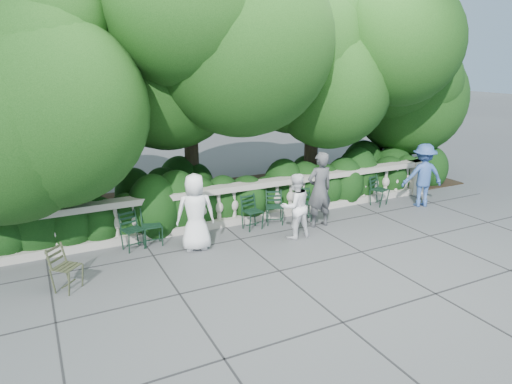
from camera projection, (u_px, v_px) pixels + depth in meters
name	position (u px, v px, depth m)	size (l,w,h in m)	color
ground	(277.00, 248.00, 9.88)	(90.00, 90.00, 0.00)	#48494F
balustrade	(241.00, 204.00, 11.28)	(12.00, 0.44, 1.00)	#9E998E
shrub_hedge	(223.00, 209.00, 12.45)	(15.00, 2.60, 1.70)	black
tree_canopy	(242.00, 58.00, 11.79)	(15.04, 6.52, 6.78)	#3F3023
chair_a	(154.00, 247.00, 9.91)	(0.44, 0.48, 0.84)	black
chair_b	(137.00, 251.00, 9.70)	(0.44, 0.48, 0.84)	black
chair_c	(275.00, 226.00, 11.18)	(0.44, 0.48, 0.84)	black
chair_d	(256.00, 231.00, 10.86)	(0.44, 0.48, 0.84)	black
chair_e	(304.00, 222.00, 11.44)	(0.44, 0.48, 0.84)	black
chair_f	(383.00, 206.00, 12.65)	(0.44, 0.48, 0.84)	black
chair_weathered	(76.00, 291.00, 8.05)	(0.44, 0.48, 0.84)	black
person_businessman	(195.00, 212.00, 9.60)	(0.81, 0.53, 1.67)	white
person_woman_grey	(320.00, 190.00, 10.92)	(0.67, 0.44, 1.84)	#46474B
person_casual_man	(295.00, 206.00, 10.26)	(0.73, 0.57, 1.50)	white
person_older_blue	(423.00, 175.00, 12.45)	(1.13, 0.65, 1.74)	#325297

